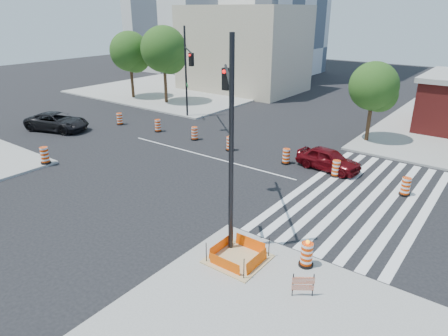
% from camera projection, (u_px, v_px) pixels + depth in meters
% --- Properties ---
extents(ground, '(120.00, 120.00, 0.00)m').
position_uv_depth(ground, '(206.00, 156.00, 27.87)').
color(ground, black).
rests_on(ground, ground).
extents(sidewalk_nw, '(22.00, 22.00, 0.15)m').
position_uv_depth(sidewalk_nw, '(187.00, 88.00, 51.25)').
color(sidewalk_nw, gray).
rests_on(sidewalk_nw, ground).
extents(crosswalk_east, '(6.75, 13.50, 0.01)m').
position_uv_depth(crosswalk_east, '(362.00, 197.00, 21.76)').
color(crosswalk_east, silver).
rests_on(crosswalk_east, ground).
extents(lane_centerline, '(14.00, 0.12, 0.01)m').
position_uv_depth(lane_centerline, '(206.00, 156.00, 27.87)').
color(lane_centerline, silver).
rests_on(lane_centerline, ground).
extents(excavation_pit, '(2.20, 2.20, 0.90)m').
position_uv_depth(excavation_pit, '(238.00, 258.00, 16.08)').
color(excavation_pit, tan).
rests_on(excavation_pit, ground).
extents(beige_midrise, '(14.00, 10.00, 10.00)m').
position_uv_depth(beige_midrise, '(243.00, 49.00, 49.04)').
color(beige_midrise, tan).
rests_on(beige_midrise, ground).
extents(red_coupe, '(4.25, 2.05, 1.40)m').
position_uv_depth(red_coupe, '(328.00, 159.00, 25.29)').
color(red_coupe, '#4E060B').
rests_on(red_coupe, ground).
extents(dark_suv, '(5.88, 4.02, 1.49)m').
position_uv_depth(dark_suv, '(57.00, 122.00, 33.54)').
color(dark_suv, black).
rests_on(dark_suv, ground).
extents(signal_pole_se, '(4.22, 5.22, 8.68)m').
position_uv_depth(signal_pole_se, '(229.00, 118.00, 16.66)').
color(signal_pole_se, black).
rests_on(signal_pole_se, ground).
extents(signal_pole_nw, '(4.58, 4.23, 8.06)m').
position_uv_depth(signal_pole_nw, '(187.00, 66.00, 34.58)').
color(signal_pole_nw, black).
rests_on(signal_pole_nw, ground).
extents(pit_drum, '(0.59, 0.59, 1.16)m').
position_uv_depth(pit_drum, '(307.00, 255.00, 15.56)').
color(pit_drum, black).
rests_on(pit_drum, ground).
extents(sw_corner_drum, '(0.64, 0.64, 1.10)m').
position_uv_depth(sw_corner_drum, '(45.00, 156.00, 25.97)').
color(sw_corner_drum, black).
rests_on(sw_corner_drum, ground).
extents(barricade, '(0.66, 0.49, 0.93)m').
position_uv_depth(barricade, '(303.00, 284.00, 13.89)').
color(barricade, '#E13B04').
rests_on(barricade, ground).
extents(tree_north_a, '(4.35, 4.35, 7.39)m').
position_uv_depth(tree_north_a, '(130.00, 54.00, 44.04)').
color(tree_north_a, '#382314').
rests_on(tree_north_a, ground).
extents(tree_north_b, '(4.74, 4.74, 8.06)m').
position_uv_depth(tree_north_b, '(164.00, 52.00, 41.35)').
color(tree_north_b, '#382314').
rests_on(tree_north_b, ground).
extents(tree_north_c, '(3.58, 3.58, 6.08)m').
position_uv_depth(tree_north_c, '(374.00, 89.00, 29.35)').
color(tree_north_c, '#382314').
rests_on(tree_north_c, ground).
extents(median_drum_0, '(0.60, 0.60, 1.02)m').
position_uv_depth(median_drum_0, '(120.00, 119.00, 35.29)').
color(median_drum_0, black).
rests_on(median_drum_0, ground).
extents(median_drum_1, '(0.60, 0.60, 1.02)m').
position_uv_depth(median_drum_1, '(158.00, 126.00, 33.26)').
color(median_drum_1, black).
rests_on(median_drum_1, ground).
extents(median_drum_2, '(0.60, 0.60, 1.02)m').
position_uv_depth(median_drum_2, '(195.00, 134.00, 31.17)').
color(median_drum_2, black).
rests_on(median_drum_2, ground).
extents(median_drum_3, '(0.60, 0.60, 1.18)m').
position_uv_depth(median_drum_3, '(230.00, 144.00, 28.80)').
color(median_drum_3, black).
rests_on(median_drum_3, ground).
extents(median_drum_4, '(0.60, 0.60, 1.02)m').
position_uv_depth(median_drum_4, '(286.00, 157.00, 26.35)').
color(median_drum_4, black).
rests_on(median_drum_4, ground).
extents(median_drum_5, '(0.60, 0.60, 1.02)m').
position_uv_depth(median_drum_5, '(336.00, 169.00, 24.33)').
color(median_drum_5, black).
rests_on(median_drum_5, ground).
extents(median_drum_6, '(0.60, 0.60, 1.02)m').
position_uv_depth(median_drum_6, '(406.00, 187.00, 21.86)').
color(median_drum_6, black).
rests_on(median_drum_6, ground).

